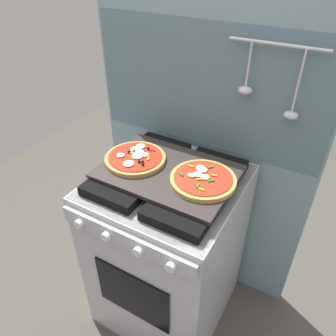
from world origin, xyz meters
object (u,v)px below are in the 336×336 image
Objects in this scene: stove at (168,247)px; pizza_right at (203,179)px; pizza_left at (135,158)px; baking_tray at (168,172)px.

pizza_right reaches higher than stove.
pizza_right is (0.15, -0.00, 0.48)m from stove.
stove is 3.51× the size of pizza_left.
pizza_left reaches higher than baking_tray.
pizza_left reaches higher than stove.
baking_tray is at bearing 2.54° from pizza_left.
baking_tray is (0.00, 0.00, 0.46)m from stove.
baking_tray is at bearing 90.00° from stove.
stove is 1.67× the size of baking_tray.
pizza_left is (-0.15, -0.01, 0.02)m from baking_tray.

